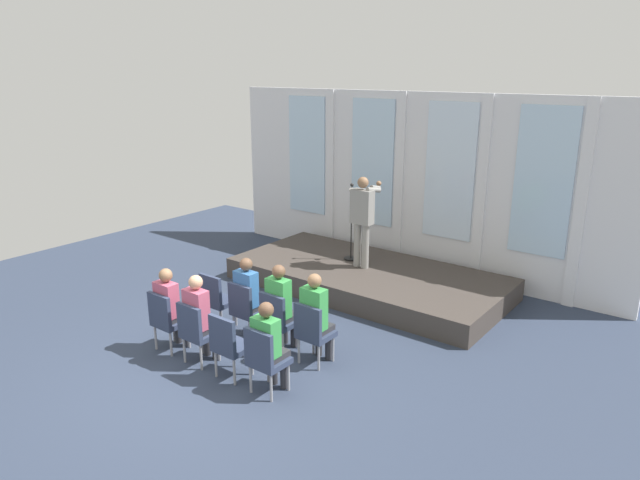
{
  "coord_description": "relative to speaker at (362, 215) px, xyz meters",
  "views": [
    {
      "loc": [
        5.56,
        -4.66,
        4.09
      ],
      "look_at": [
        -0.05,
        2.67,
        1.31
      ],
      "focal_mm": 32.12,
      "sensor_mm": 36.0,
      "label": 1
    }
  ],
  "objects": [
    {
      "name": "ground_plane",
      "position": [
        0.16,
        -4.13,
        -1.43
      ],
      "size": [
        14.71,
        14.71,
        0.0
      ],
      "primitive_type": "plane",
      "color": "#2D384C"
    },
    {
      "name": "rear_partition",
      "position": [
        0.2,
        1.51,
        0.44
      ],
      "size": [
        8.86,
        0.14,
        3.66
      ],
      "color": "silver",
      "rests_on": "ground"
    },
    {
      "name": "stage_platform",
      "position": [
        0.16,
        -0.01,
        -1.23
      ],
      "size": [
        5.21,
        2.47,
        0.41
      ],
      "primitive_type": "cube",
      "color": "#3F3833",
      "rests_on": "ground"
    },
    {
      "name": "speaker",
      "position": [
        0.0,
        0.0,
        0.0
      ],
      "size": [
        0.52,
        0.69,
        1.76
      ],
      "color": "gray",
      "rests_on": "stage_platform"
    },
    {
      "name": "mic_stand",
      "position": [
        -0.42,
        0.25,
        -0.69
      ],
      "size": [
        0.28,
        0.28,
        1.55
      ],
      "color": "black",
      "rests_on": "stage_platform"
    },
    {
      "name": "chair_r0_c0",
      "position": [
        -0.83,
        -2.99,
        -0.9
      ],
      "size": [
        0.46,
        0.44,
        0.94
      ],
      "color": "#99999E",
      "rests_on": "ground"
    },
    {
      "name": "chair_r0_c1",
      "position": [
        -0.17,
        -2.99,
        -0.9
      ],
      "size": [
        0.46,
        0.44,
        0.94
      ],
      "color": "#99999E",
      "rests_on": "ground"
    },
    {
      "name": "audience_r0_c1",
      "position": [
        -0.17,
        -2.91,
        -0.69
      ],
      "size": [
        0.36,
        0.39,
        1.33
      ],
      "color": "#2D2D33",
      "rests_on": "ground"
    },
    {
      "name": "chair_r0_c2",
      "position": [
        0.49,
        -2.99,
        -0.9
      ],
      "size": [
        0.46,
        0.44,
        0.94
      ],
      "color": "#99999E",
      "rests_on": "ground"
    },
    {
      "name": "audience_r0_c2",
      "position": [
        0.49,
        -2.91,
        -0.68
      ],
      "size": [
        0.36,
        0.39,
        1.36
      ],
      "color": "#2D2D33",
      "rests_on": "ground"
    },
    {
      "name": "chair_r0_c3",
      "position": [
        1.15,
        -2.99,
        -0.9
      ],
      "size": [
        0.46,
        0.44,
        0.94
      ],
      "color": "#99999E",
      "rests_on": "ground"
    },
    {
      "name": "audience_r0_c3",
      "position": [
        1.15,
        -2.91,
        -0.67
      ],
      "size": [
        0.36,
        0.39,
        1.37
      ],
      "color": "#2D2D33",
      "rests_on": "ground"
    },
    {
      "name": "chair_r1_c0",
      "position": [
        -0.83,
        -3.99,
        -0.9
      ],
      "size": [
        0.46,
        0.44,
        0.94
      ],
      "color": "#99999E",
      "rests_on": "ground"
    },
    {
      "name": "audience_r1_c0",
      "position": [
        -0.83,
        -3.9,
        -0.71
      ],
      "size": [
        0.36,
        0.39,
        1.3
      ],
      "color": "#2D2D33",
      "rests_on": "ground"
    },
    {
      "name": "chair_r1_c1",
      "position": [
        -0.17,
        -3.99,
        -0.9
      ],
      "size": [
        0.46,
        0.44,
        0.94
      ],
      "color": "#99999E",
      "rests_on": "ground"
    },
    {
      "name": "audience_r1_c1",
      "position": [
        -0.17,
        -3.91,
        -0.69
      ],
      "size": [
        0.36,
        0.39,
        1.34
      ],
      "color": "#2D2D33",
      "rests_on": "ground"
    },
    {
      "name": "chair_r1_c2",
      "position": [
        0.49,
        -3.99,
        -0.9
      ],
      "size": [
        0.46,
        0.44,
        0.94
      ],
      "color": "#99999E",
      "rests_on": "ground"
    },
    {
      "name": "chair_r1_c3",
      "position": [
        1.15,
        -3.99,
        -0.9
      ],
      "size": [
        0.46,
        0.44,
        0.94
      ],
      "color": "#99999E",
      "rests_on": "ground"
    },
    {
      "name": "audience_r1_c3",
      "position": [
        1.15,
        -3.9,
        -0.72
      ],
      "size": [
        0.36,
        0.39,
        1.28
      ],
      "color": "#2D2D33",
      "rests_on": "ground"
    }
  ]
}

